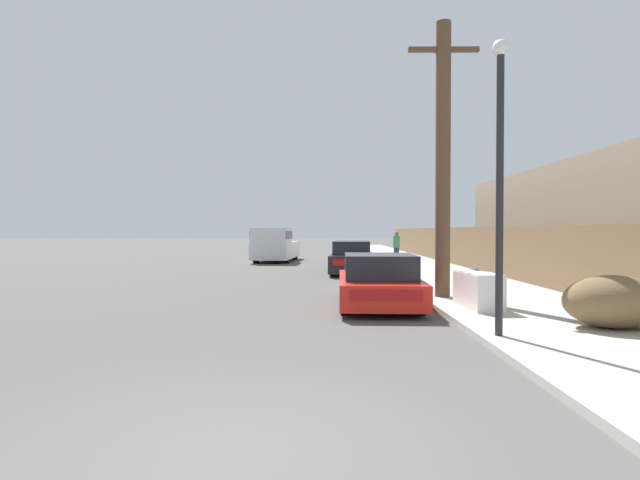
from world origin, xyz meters
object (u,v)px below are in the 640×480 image
object	(u,v)px
pickup_truck	(275,245)
street_lamp	(500,165)
parked_sports_car_red	(378,282)
pedestrian	(396,247)
discarded_fridge	(478,290)
car_parked_mid	(352,258)
brush_pile	(614,302)
utility_pole	(443,157)

from	to	relation	value
pickup_truck	street_lamp	distance (m)	21.76
parked_sports_car_red	pedestrian	xyz separation A→B (m)	(2.54, 14.44, 0.39)
pickup_truck	street_lamp	bearing A→B (deg)	109.40
discarded_fridge	pickup_truck	distance (m)	19.07
discarded_fridge	car_parked_mid	size ratio (longest dim) A/B	0.36
car_parked_mid	pickup_truck	world-z (taller)	pickup_truck
pickup_truck	brush_pile	xyz separation A→B (m)	(7.89, -20.28, -0.38)
discarded_fridge	pedestrian	xyz separation A→B (m)	(0.46, 15.38, 0.45)
parked_sports_car_red	street_lamp	xyz separation A→B (m)	(1.52, -3.84, 2.30)
brush_pile	pedestrian	bearing A→B (deg)	93.91
utility_pole	street_lamp	bearing A→B (deg)	-92.67
car_parked_mid	utility_pole	xyz separation A→B (m)	(1.85, -8.27, 3.05)
pickup_truck	pedestrian	xyz separation A→B (m)	(6.68, -2.63, -0.00)
parked_sports_car_red	utility_pole	xyz separation A→B (m)	(1.74, 0.91, 3.12)
parked_sports_car_red	brush_pile	world-z (taller)	parked_sports_car_red
discarded_fridge	car_parked_mid	bearing A→B (deg)	98.89
pedestrian	brush_pile	bearing A→B (deg)	-86.09
pedestrian	street_lamp	bearing A→B (deg)	-93.18
utility_pole	pedestrian	xyz separation A→B (m)	(0.80, 13.53, -2.73)
car_parked_mid	street_lamp	bearing A→B (deg)	-78.29
car_parked_mid	brush_pile	world-z (taller)	car_parked_mid
street_lamp	brush_pile	world-z (taller)	street_lamp
car_parked_mid	pickup_truck	distance (m)	8.87
street_lamp	pedestrian	bearing A→B (deg)	86.82
street_lamp	brush_pile	distance (m)	3.26
brush_pile	street_lamp	bearing A→B (deg)	-163.94
utility_pole	pedestrian	distance (m)	13.82
discarded_fridge	utility_pole	bearing A→B (deg)	96.92
car_parked_mid	pedestrian	bearing A→B (deg)	67.82
discarded_fridge	car_parked_mid	world-z (taller)	car_parked_mid
pickup_truck	street_lamp	size ratio (longest dim) A/B	1.23
car_parked_mid	parked_sports_car_red	bearing A→B (deg)	-84.73
pickup_truck	pedestrian	world-z (taller)	pickup_truck
parked_sports_car_red	discarded_fridge	bearing A→B (deg)	-22.53
street_lamp	pedestrian	xyz separation A→B (m)	(1.02, 18.28, -1.91)
brush_pile	utility_pole	bearing A→B (deg)	115.94
utility_pole	brush_pile	bearing A→B (deg)	-64.06
brush_pile	pickup_truck	bearing A→B (deg)	111.26
car_parked_mid	utility_pole	size ratio (longest dim) A/B	0.65
discarded_fridge	street_lamp	bearing A→B (deg)	-104.19
car_parked_mid	utility_pole	world-z (taller)	utility_pole
pickup_truck	parked_sports_car_red	bearing A→B (deg)	107.89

